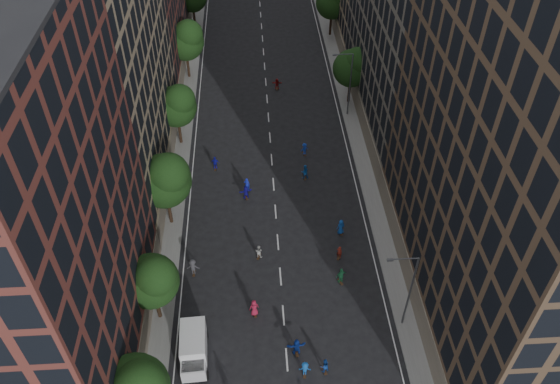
# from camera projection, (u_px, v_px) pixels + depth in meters

# --- Properties ---
(ground) EXTENTS (240.00, 240.00, 0.00)m
(ground) POSITION_uv_depth(u_px,v_px,m) (270.00, 140.00, 69.24)
(ground) COLOR black
(ground) RESTS_ON ground
(sidewalk_left) EXTENTS (4.00, 105.00, 0.15)m
(sidewalk_left) POSITION_uv_depth(u_px,v_px,m) (180.00, 109.00, 74.18)
(sidewalk_left) COLOR slate
(sidewalk_left) RESTS_ON ground
(sidewalk_right) EXTENTS (4.00, 105.00, 0.15)m
(sidewalk_right) POSITION_uv_depth(u_px,v_px,m) (354.00, 103.00, 75.22)
(sidewalk_right) COLOR slate
(sidewalk_right) RESTS_ON ground
(bldg_left_a) EXTENTS (14.00, 22.00, 30.00)m
(bldg_left_a) POSITION_uv_depth(u_px,v_px,m) (7.00, 231.00, 36.95)
(bldg_left_a) COLOR brown
(bldg_left_a) RESTS_ON ground
(bldg_left_b) EXTENTS (14.00, 26.00, 34.00)m
(bldg_left_b) POSITION_uv_depth(u_px,v_px,m) (76.00, 38.00, 53.24)
(bldg_left_b) COLOR #8B775B
(bldg_left_b) RESTS_ON ground
(bldg_right_a) EXTENTS (14.00, 30.00, 36.00)m
(bldg_right_a) POSITION_uv_depth(u_px,v_px,m) (544.00, 140.00, 39.51)
(bldg_right_a) COLOR #4D3A29
(bldg_right_a) RESTS_ON ground
(tree_left_1) EXTENTS (4.80, 4.80, 8.21)m
(tree_left_1) POSITION_uv_depth(u_px,v_px,m) (153.00, 280.00, 45.79)
(tree_left_1) COLOR black
(tree_left_1) RESTS_ON ground
(tree_left_2) EXTENTS (5.60, 5.60, 9.45)m
(tree_left_2) POSITION_uv_depth(u_px,v_px,m) (165.00, 179.00, 54.05)
(tree_left_2) COLOR black
(tree_left_2) RESTS_ON ground
(tree_left_3) EXTENTS (5.00, 5.00, 8.58)m
(tree_left_3) POSITION_uv_depth(u_px,v_px,m) (177.00, 105.00, 64.72)
(tree_left_3) COLOR black
(tree_left_3) RESTS_ON ground
(tree_left_4) EXTENTS (5.40, 5.40, 9.08)m
(tree_left_4) POSITION_uv_depth(u_px,v_px,m) (186.00, 39.00, 76.28)
(tree_left_4) COLOR black
(tree_left_4) RESTS_ON ground
(tree_right_a) EXTENTS (5.00, 5.00, 8.39)m
(tree_right_a) POSITION_uv_depth(u_px,v_px,m) (353.00, 66.00, 71.70)
(tree_right_a) COLOR black
(tree_right_a) RESTS_ON ground
(tree_right_b) EXTENTS (5.20, 5.20, 8.83)m
(tree_right_b) POSITION_uv_depth(u_px,v_px,m) (334.00, 1.00, 86.17)
(tree_right_b) COLOR black
(tree_right_b) RESTS_ON ground
(streetlamp_near) EXTENTS (2.64, 0.22, 9.06)m
(streetlamp_near) POSITION_uv_depth(u_px,v_px,m) (408.00, 288.00, 45.61)
(streetlamp_near) COLOR #595B60
(streetlamp_near) RESTS_ON ground
(streetlamp_far) EXTENTS (2.64, 0.22, 9.06)m
(streetlamp_far) POSITION_uv_depth(u_px,v_px,m) (349.00, 81.00, 69.87)
(streetlamp_far) COLOR #595B60
(streetlamp_far) RESTS_ON ground
(cargo_van) EXTENTS (2.48, 4.93, 2.57)m
(cargo_van) POSITION_uv_depth(u_px,v_px,m) (194.00, 348.00, 45.73)
(cargo_van) COLOR white
(cargo_van) RESTS_ON ground
(skater_2) EXTENTS (0.93, 0.83, 1.59)m
(skater_2) POSITION_uv_depth(u_px,v_px,m) (324.00, 366.00, 45.15)
(skater_2) COLOR navy
(skater_2) RESTS_ON ground
(skater_3) EXTENTS (1.06, 0.67, 1.56)m
(skater_3) POSITION_uv_depth(u_px,v_px,m) (305.00, 369.00, 44.96)
(skater_3) COLOR #1552AD
(skater_3) RESTS_ON ground
(skater_5) EXTENTS (1.73, 0.75, 1.81)m
(skater_5) POSITION_uv_depth(u_px,v_px,m) (297.00, 347.00, 46.32)
(skater_5) COLOR navy
(skater_5) RESTS_ON ground
(skater_6) EXTENTS (1.03, 0.81, 1.86)m
(skater_6) POSITION_uv_depth(u_px,v_px,m) (254.00, 308.00, 49.23)
(skater_6) COLOR maroon
(skater_6) RESTS_ON ground
(skater_7) EXTENTS (0.66, 0.56, 1.52)m
(skater_7) POSITION_uv_depth(u_px,v_px,m) (339.00, 252.00, 54.34)
(skater_7) COLOR maroon
(skater_7) RESTS_ON ground
(skater_8) EXTENTS (0.91, 0.82, 1.54)m
(skater_8) POSITION_uv_depth(u_px,v_px,m) (259.00, 252.00, 54.39)
(skater_8) COLOR #B2B2AE
(skater_8) RESTS_ON ground
(skater_9) EXTENTS (1.25, 0.75, 1.89)m
(skater_9) POSITION_uv_depth(u_px,v_px,m) (193.00, 267.00, 52.69)
(skater_9) COLOR #3E3D42
(skater_9) RESTS_ON ground
(skater_10) EXTENTS (1.21, 0.85, 1.91)m
(skater_10) POSITION_uv_depth(u_px,v_px,m) (341.00, 276.00, 51.90)
(skater_10) COLOR #1B5D36
(skater_10) RESTS_ON ground
(skater_11) EXTENTS (1.59, 0.89, 1.64)m
(skater_11) POSITION_uv_depth(u_px,v_px,m) (246.00, 193.00, 60.74)
(skater_11) COLOR #1B139E
(skater_11) RESTS_ON ground
(skater_12) EXTENTS (1.02, 0.83, 1.81)m
(skater_12) POSITION_uv_depth(u_px,v_px,m) (341.00, 227.00, 56.70)
(skater_12) COLOR #1446A4
(skater_12) RESTS_ON ground
(skater_13) EXTENTS (0.75, 0.57, 1.85)m
(skater_13) POSITION_uv_depth(u_px,v_px,m) (247.00, 185.00, 61.50)
(skater_13) COLOR #1624BA
(skater_13) RESTS_ON ground
(skater_14) EXTENTS (0.96, 0.79, 1.84)m
(skater_14) POSITION_uv_depth(u_px,v_px,m) (305.00, 172.00, 63.18)
(skater_14) COLOR #1656B5
(skater_14) RESTS_ON ground
(skater_15) EXTENTS (1.15, 0.89, 1.57)m
(skater_15) POSITION_uv_depth(u_px,v_px,m) (304.00, 149.00, 66.54)
(skater_15) COLOR #1639B5
(skater_15) RESTS_ON ground
(skater_16) EXTENTS (1.07, 0.59, 1.73)m
(skater_16) POSITION_uv_depth(u_px,v_px,m) (215.00, 163.00, 64.45)
(skater_16) COLOR #1415AA
(skater_16) RESTS_ON ground
(skater_17) EXTENTS (1.51, 0.62, 1.58)m
(skater_17) POSITION_uv_depth(u_px,v_px,m) (277.00, 84.00, 77.59)
(skater_17) COLOR maroon
(skater_17) RESTS_ON ground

